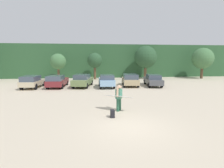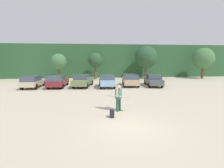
# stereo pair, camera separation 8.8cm
# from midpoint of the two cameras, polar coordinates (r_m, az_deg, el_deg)

# --- Properties ---
(ground_plane) EXTENTS (120.00, 120.00, 0.00)m
(ground_plane) POSITION_cam_midpoint_polar(r_m,az_deg,el_deg) (9.43, 5.89, -13.65)
(ground_plane) COLOR beige
(hillside_ridge) EXTENTS (108.00, 12.00, 6.20)m
(hillside_ridge) POSITION_cam_midpoint_polar(r_m,az_deg,el_deg) (38.94, -3.70, 7.49)
(hillside_ridge) COLOR #2D5633
(hillside_ridge) RESTS_ON ground_plane
(tree_far_right) EXTENTS (2.62, 2.62, 4.38)m
(tree_far_right) POSITION_cam_midpoint_polar(r_m,az_deg,el_deg) (30.81, -16.79, 6.91)
(tree_far_right) COLOR brown
(tree_far_right) RESTS_ON ground_plane
(tree_ridge_back) EXTENTS (2.55, 2.55, 4.53)m
(tree_ridge_back) POSITION_cam_midpoint_polar(r_m,az_deg,el_deg) (30.58, -5.36, 7.52)
(tree_ridge_back) COLOR brown
(tree_ridge_back) RESTS_ON ground_plane
(tree_center_left) EXTENTS (3.90, 3.90, 5.77)m
(tree_center_left) POSITION_cam_midpoint_polar(r_m,az_deg,el_deg) (31.85, 11.02, 8.48)
(tree_center_left) COLOR brown
(tree_center_left) RESTS_ON ground_plane
(tree_right) EXTENTS (3.70, 3.70, 5.44)m
(tree_right) POSITION_cam_midpoint_polar(r_m,az_deg,el_deg) (35.56, 27.50, 7.31)
(tree_right) COLOR brown
(tree_right) RESTS_ON ground_plane
(parked_car_champagne) EXTENTS (2.11, 4.22, 1.52)m
(parked_car_champagne) POSITION_cam_midpoint_polar(r_m,az_deg,el_deg) (23.33, -24.14, 0.79)
(parked_car_champagne) COLOR beige
(parked_car_champagne) RESTS_ON ground_plane
(parked_car_maroon) EXTENTS (2.13, 4.79, 1.53)m
(parked_car_maroon) POSITION_cam_midpoint_polar(r_m,az_deg,el_deg) (22.89, -17.08, 0.96)
(parked_car_maroon) COLOR maroon
(parked_car_maroon) RESTS_ON ground_plane
(parked_car_olive_green) EXTENTS (2.68, 4.94, 1.58)m
(parked_car_olive_green) POSITION_cam_midpoint_polar(r_m,az_deg,el_deg) (22.59, -9.25, 1.19)
(parked_car_olive_green) COLOR #6B7F4C
(parked_car_olive_green) RESTS_ON ground_plane
(parked_car_sky_blue) EXTENTS (1.83, 3.92, 1.59)m
(parked_car_sky_blue) POSITION_cam_midpoint_polar(r_m,az_deg,el_deg) (21.77, -1.58, 1.08)
(parked_car_sky_blue) COLOR #84ADD1
(parked_car_sky_blue) RESTS_ON ground_plane
(parked_car_tan) EXTENTS (2.33, 4.41, 1.55)m
(parked_car_tan) POSITION_cam_midpoint_polar(r_m,az_deg,el_deg) (23.04, 6.09, 1.40)
(parked_car_tan) COLOR tan
(parked_car_tan) RESTS_ON ground_plane
(parked_car_dark_gray) EXTENTS (2.33, 4.94, 1.49)m
(parked_car_dark_gray) POSITION_cam_midpoint_polar(r_m,az_deg,el_deg) (23.65, 13.30, 1.29)
(parked_car_dark_gray) COLOR #4C4F54
(parked_car_dark_gray) RESTS_ON ground_plane
(person_adult) EXTENTS (0.51, 0.65, 1.77)m
(person_adult) POSITION_cam_midpoint_polar(r_m,az_deg,el_deg) (11.90, 2.32, -3.99)
(person_adult) COLOR #26593F
(person_adult) RESTS_ON ground_plane
(surfboard_white) EXTENTS (2.22, 1.69, 0.25)m
(surfboard_white) POSITION_cam_midpoint_polar(r_m,az_deg,el_deg) (11.87, 1.94, -4.00)
(surfboard_white) COLOR white
(backpack_dropped) EXTENTS (0.24, 0.34, 0.45)m
(backpack_dropped) POSITION_cam_midpoint_polar(r_m,az_deg,el_deg) (10.75, 0.23, -9.57)
(backpack_dropped) COLOR black
(backpack_dropped) RESTS_ON ground_plane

